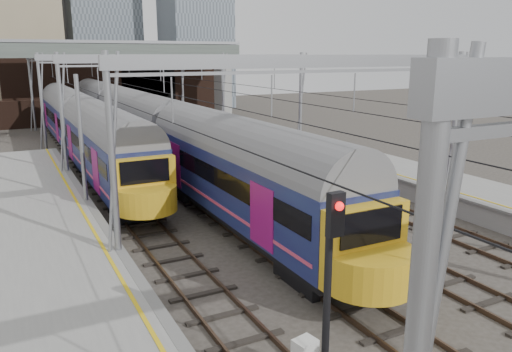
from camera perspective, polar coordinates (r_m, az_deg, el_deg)
ground at (r=16.57m, az=22.29°, el=-15.73°), size 160.00×160.00×0.00m
tracks at (r=27.75m, az=-1.71°, el=-2.69°), size 14.40×80.00×0.22m
overhead_line at (r=32.61m, az=-6.83°, el=11.37°), size 16.80×80.00×8.00m
retaining_wall at (r=62.39m, az=-15.60°, el=10.02°), size 28.00×2.75×9.00m
overbridge at (r=56.20m, az=-15.92°, el=12.64°), size 28.00×3.00×9.25m
train_main at (r=47.54m, az=-15.77°, el=6.95°), size 3.07×70.86×5.19m
train_second at (r=39.17m, az=-19.10°, el=5.24°), size 2.96×34.21×5.04m
signal_near_left at (r=10.92m, az=8.40°, el=-11.54°), size 0.37×0.48×5.17m
equip_cover_a at (r=17.96m, az=8.10°, el=-12.21°), size 1.03×0.90×0.10m
equip_cover_b at (r=25.15m, az=-1.36°, el=-4.37°), size 0.88×0.67×0.10m
equip_cover_c at (r=20.59m, az=17.23°, el=-9.24°), size 0.80×0.60×0.09m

